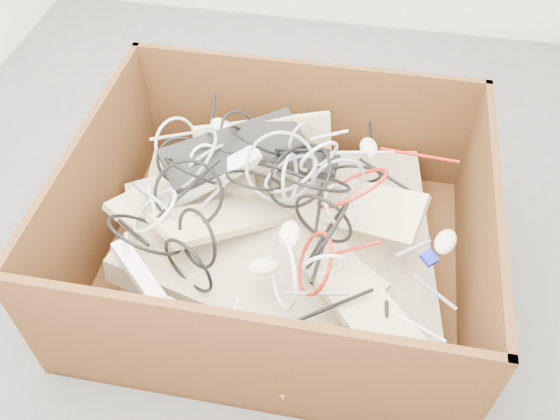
% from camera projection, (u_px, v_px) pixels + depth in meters
% --- Properties ---
extents(ground, '(3.00, 3.00, 0.00)m').
position_uv_depth(ground, '(250.00, 211.00, 2.41)').
color(ground, '#525254').
rests_on(ground, ground).
extents(cardboard_box, '(1.34, 1.12, 0.56)m').
position_uv_depth(cardboard_box, '(273.00, 244.00, 2.12)').
color(cardboard_box, '#422410').
rests_on(cardboard_box, ground).
extents(keyboard_pile, '(1.14, 0.97, 0.36)m').
position_uv_depth(keyboard_pile, '(272.00, 213.00, 2.03)').
color(keyboard_pile, beige).
rests_on(keyboard_pile, cardboard_box).
extents(mice_scatter, '(1.03, 0.86, 0.20)m').
position_uv_depth(mice_scatter, '(285.00, 223.00, 1.90)').
color(mice_scatter, beige).
rests_on(mice_scatter, keyboard_pile).
extents(power_strip_left, '(0.31, 0.24, 0.14)m').
position_uv_depth(power_strip_left, '(216.00, 175.00, 2.02)').
color(power_strip_left, white).
rests_on(power_strip_left, keyboard_pile).
extents(power_strip_right, '(0.23, 0.21, 0.09)m').
position_uv_depth(power_strip_right, '(139.00, 274.00, 1.81)').
color(power_strip_right, white).
rests_on(power_strip_right, keyboard_pile).
extents(vga_plug, '(0.06, 0.06, 0.03)m').
position_uv_depth(vga_plug, '(429.00, 258.00, 1.82)').
color(vga_plug, '#0C14B7').
rests_on(vga_plug, keyboard_pile).
extents(cable_tangle, '(1.15, 0.98, 0.44)m').
position_uv_depth(cable_tangle, '(252.00, 193.00, 1.93)').
color(cable_tangle, gray).
rests_on(cable_tangle, keyboard_pile).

